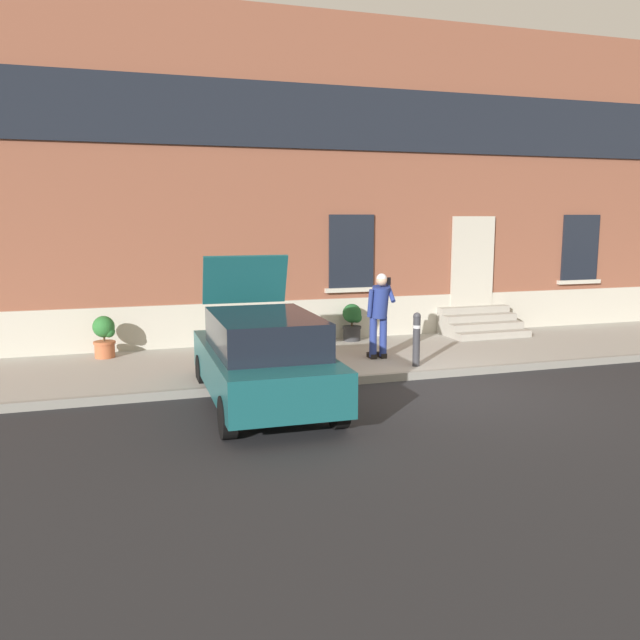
% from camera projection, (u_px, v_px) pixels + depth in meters
% --- Properties ---
extents(ground_plane, '(80.00, 80.00, 0.00)m').
position_uv_depth(ground_plane, '(443.00, 391.00, 11.47)').
color(ground_plane, '#232326').
extents(sidewalk, '(24.00, 3.60, 0.15)m').
position_uv_depth(sidewalk, '(380.00, 355.00, 14.10)').
color(sidewalk, '#99968E').
rests_on(sidewalk, ground).
extents(curb_edge, '(24.00, 0.12, 0.15)m').
position_uv_depth(curb_edge, '(419.00, 375.00, 12.35)').
color(curb_edge, gray).
rests_on(curb_edge, ground).
extents(building_facade, '(24.00, 1.52, 7.50)m').
position_uv_depth(building_facade, '(343.00, 186.00, 15.88)').
color(building_facade, brown).
rests_on(building_facade, ground).
extents(entrance_stoop, '(1.91, 1.28, 0.64)m').
position_uv_depth(entrance_stoop, '(479.00, 324.00, 16.24)').
color(entrance_stoop, '#9E998E').
rests_on(entrance_stoop, sidewalk).
extents(hatchback_car_teal, '(1.85, 4.09, 2.34)m').
position_uv_depth(hatchback_car_teal, '(263.00, 357.00, 10.46)').
color(hatchback_car_teal, '#165156').
rests_on(hatchback_car_teal, ground).
extents(bollard_near_person, '(0.15, 0.15, 1.04)m').
position_uv_depth(bollard_near_person, '(417.00, 337.00, 12.67)').
color(bollard_near_person, '#333338').
rests_on(bollard_near_person, sidewalk).
extents(person_on_phone, '(0.51, 0.51, 1.74)m').
position_uv_depth(person_on_phone, '(379.00, 310.00, 13.25)').
color(person_on_phone, navy).
rests_on(person_on_phone, sidewalk).
extents(planter_terracotta, '(0.44, 0.44, 0.86)m').
position_uv_depth(planter_terracotta, '(104.00, 336.00, 13.46)').
color(planter_terracotta, '#B25B38').
rests_on(planter_terracotta, sidewalk).
extents(planter_cream, '(0.44, 0.44, 0.86)m').
position_uv_depth(planter_cream, '(237.00, 329.00, 14.30)').
color(planter_cream, beige).
rests_on(planter_cream, sidewalk).
extents(planter_charcoal, '(0.44, 0.44, 0.86)m').
position_uv_depth(planter_charcoal, '(352.00, 321.00, 15.32)').
color(planter_charcoal, '#2D2D30').
rests_on(planter_charcoal, sidewalk).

